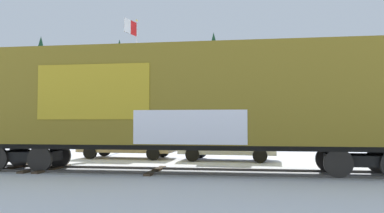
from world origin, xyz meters
TOP-DOWN VIEW (x-y plane):
  - ground_plane at (0.00, 0.00)m, footprint 260.00×260.00m
  - track at (-1.28, 0.03)m, footprint 60.01×4.04m
  - freight_car at (-0.51, -0.00)m, footprint 17.71×3.57m
  - flagpole at (-5.78, 13.22)m, footprint 0.59×1.68m
  - hillside at (0.07, 58.33)m, footprint 135.68×34.89m
  - parked_car_tan at (-4.06, 5.20)m, footprint 4.84×2.24m
  - parked_car_silver at (0.96, 4.51)m, footprint 4.63×2.42m

SIDE VIEW (x-z plane):
  - ground_plane at x=0.00m, z-range 0.00..0.00m
  - track at x=-1.28m, z-range 0.00..0.08m
  - parked_car_tan at x=-4.06m, z-range 0.00..1.69m
  - parked_car_silver at x=0.96m, z-range 0.00..1.75m
  - freight_car at x=-0.51m, z-range 0.32..4.93m
  - hillside at x=0.07m, z-range -2.45..14.10m
  - flagpole at x=-5.78m, z-range 1.50..10.87m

